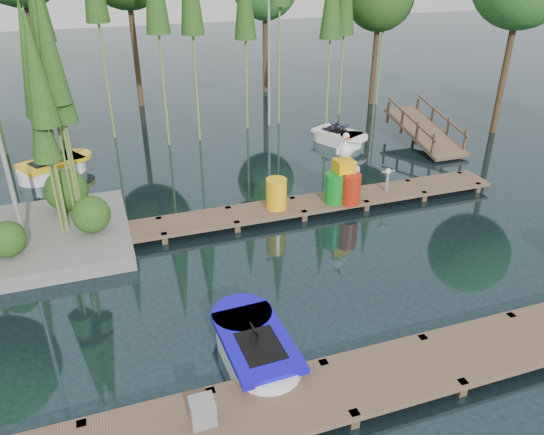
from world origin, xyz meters
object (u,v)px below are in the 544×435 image
object	(u,v)px
utility_cabinet	(203,411)
drum_cluster	(345,181)
boat_yellow_far	(53,168)
boat_blue	(256,349)
yellow_barrel	(276,194)

from	to	relation	value
utility_cabinet	drum_cluster	distance (m)	9.01
boat_yellow_far	utility_cabinet	xyz separation A→B (m)	(2.53, -12.48, 0.26)
boat_blue	boat_yellow_far	xyz separation A→B (m)	(-3.87, 11.07, 0.02)
utility_cabinet	boat_blue	bearing A→B (deg)	46.43
utility_cabinet	drum_cluster	xyz separation A→B (m)	(5.85, 6.84, 0.37)
boat_blue	utility_cabinet	distance (m)	1.96
utility_cabinet	yellow_barrel	world-z (taller)	yellow_barrel
boat_yellow_far	utility_cabinet	distance (m)	12.73
boat_blue	yellow_barrel	bearing A→B (deg)	64.64
yellow_barrel	drum_cluster	distance (m)	2.12
boat_blue	boat_yellow_far	size ratio (longest dim) A/B	0.96
boat_yellow_far	boat_blue	bearing A→B (deg)	-80.24
boat_blue	drum_cluster	world-z (taller)	drum_cluster
boat_yellow_far	utility_cabinet	bearing A→B (deg)	-88.05
boat_yellow_far	yellow_barrel	world-z (taller)	boat_yellow_far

